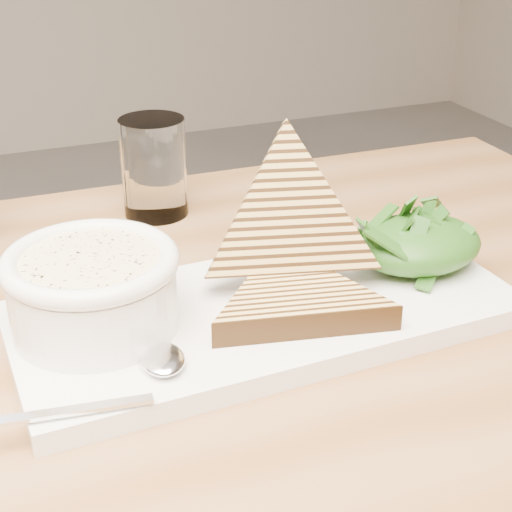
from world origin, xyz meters
name	(u,v)px	position (x,y,z in m)	size (l,w,h in m)	color
table_top	(141,390)	(0.19, 0.16, 0.75)	(1.09, 0.73, 0.04)	brown
table_leg_br	(427,410)	(0.68, 0.47, 0.37)	(0.06, 0.06, 0.73)	brown
platter	(265,313)	(0.29, 0.18, 0.78)	(0.39, 0.18, 0.02)	white
soup_bowl	(94,299)	(0.16, 0.19, 0.82)	(0.12, 0.12, 0.05)	white
soup	(90,264)	(0.16, 0.19, 0.85)	(0.10, 0.10, 0.01)	beige
bowl_rim	(90,261)	(0.16, 0.19, 0.85)	(0.13, 0.13, 0.01)	white
sandwich_flat	(296,300)	(0.31, 0.16, 0.80)	(0.16, 0.16, 0.02)	tan
sandwich_lean	(290,223)	(0.33, 0.21, 0.84)	(0.16, 0.16, 0.09)	tan
salad_base	(418,244)	(0.44, 0.19, 0.81)	(0.11, 0.09, 0.04)	#0D350C
arugula_pile	(419,238)	(0.44, 0.19, 0.82)	(0.11, 0.10, 0.05)	#33611C
spoon_bowl	(163,359)	(0.20, 0.13, 0.80)	(0.03, 0.04, 0.01)	silver
spoon_handle	(70,411)	(0.13, 0.10, 0.80)	(0.10, 0.01, 0.00)	silver
glass_far	(154,167)	(0.27, 0.42, 0.82)	(0.07, 0.07, 0.10)	white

